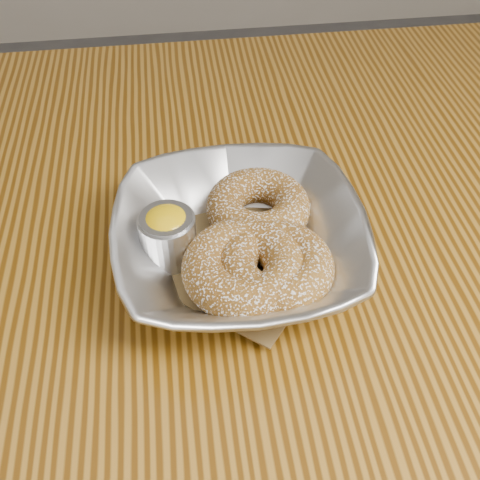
{
  "coord_description": "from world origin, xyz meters",
  "views": [
    {
      "loc": [
        0.02,
        -0.38,
        1.14
      ],
      "look_at": [
        0.06,
        -0.04,
        0.78
      ],
      "focal_mm": 42.0,
      "sensor_mm": 36.0,
      "label": 1
    }
  ],
  "objects": [
    {
      "name": "table",
      "position": [
        0.0,
        0.0,
        0.65
      ],
      "size": [
        1.2,
        0.8,
        0.75
      ],
      "color": "brown",
      "rests_on": "ground_plane"
    },
    {
      "name": "serving_bowl",
      "position": [
        0.06,
        -0.04,
        0.78
      ],
      "size": [
        0.22,
        0.22,
        0.05
      ],
      "primitive_type": "imported",
      "color": "silver",
      "rests_on": "table"
    },
    {
      "name": "parchment",
      "position": [
        0.06,
        -0.04,
        0.76
      ],
      "size": [
        0.2,
        0.2,
        0.0
      ],
      "primitive_type": "cube",
      "rotation": [
        0.0,
        0.0,
        0.88
      ],
      "color": "brown",
      "rests_on": "table"
    },
    {
      "name": "donut_back",
      "position": [
        0.09,
        0.0,
        0.78
      ],
      "size": [
        0.12,
        0.12,
        0.03
      ],
      "primitive_type": "torus",
      "rotation": [
        0.0,
        0.0,
        -0.25
      ],
      "color": "brown",
      "rests_on": "parchment"
    },
    {
      "name": "donut_front",
      "position": [
        0.06,
        -0.07,
        0.78
      ],
      "size": [
        0.15,
        0.15,
        0.04
      ],
      "primitive_type": "torus",
      "rotation": [
        0.0,
        0.0,
        0.53
      ],
      "color": "brown",
      "rests_on": "parchment"
    },
    {
      "name": "donut_extra",
      "position": [
        0.09,
        -0.07,
        0.78
      ],
      "size": [
        0.12,
        0.12,
        0.04
      ],
      "primitive_type": "torus",
      "rotation": [
        0.0,
        0.0,
        0.25
      ],
      "color": "brown",
      "rests_on": "parchment"
    },
    {
      "name": "ramekin",
      "position": [
        -0.0,
        -0.03,
        0.79
      ],
      "size": [
        0.05,
        0.05,
        0.05
      ],
      "color": "silver",
      "rests_on": "table"
    }
  ]
}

